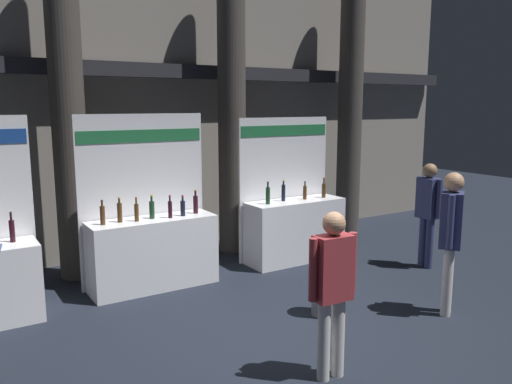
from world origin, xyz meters
The scene contains 8 objects.
ground_plane centered at (0.00, 0.00, 0.00)m, with size 29.22×29.22×0.00m, color black.
hall_colonnade centered at (0.00, 4.19, 2.89)m, with size 14.61×1.18×5.84m.
exhibitor_booth_1 centered at (-0.56, 2.48, 0.63)m, with size 1.91×0.66×2.51m.
exhibitor_booth_2 centered at (1.96, 2.45, 0.63)m, with size 1.80×0.66×2.43m.
trash_bin centered at (0.92, 0.33, 0.32)m, with size 0.35×0.35×0.64m.
visitor_2 centered at (3.57, 0.96, 1.02)m, with size 0.26×0.50×1.71m.
visitor_3 centered at (-0.03, -0.89, 0.97)m, with size 0.54×0.23×1.66m.
visitor_6 centered at (2.24, -0.47, 1.09)m, with size 0.42×0.39×1.82m.
Camera 1 is at (-3.14, -4.46, 2.64)m, focal length 36.13 mm.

